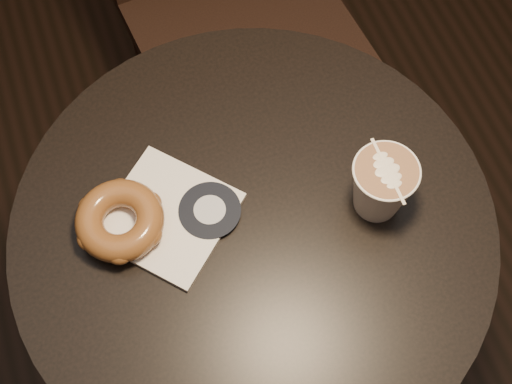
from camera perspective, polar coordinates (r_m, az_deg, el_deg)
The scene contains 4 objects.
cafe_table at distance 1.20m, azimuth -0.19°, elevation -6.29°, with size 0.70×0.70×0.75m.
pastry_bag at distance 1.03m, azimuth -7.10°, elevation -1.91°, with size 0.17×0.17×0.01m, color white.
doughnut at distance 1.01m, azimuth -10.85°, elevation -2.25°, with size 0.12×0.12×0.04m, color brown.
latte_cup at distance 1.00m, azimuth 9.97°, elevation 0.40°, with size 0.09×0.09×0.10m, color white, non-canonical shape.
Camera 1 is at (-0.13, -0.38, 1.69)m, focal length 50.00 mm.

